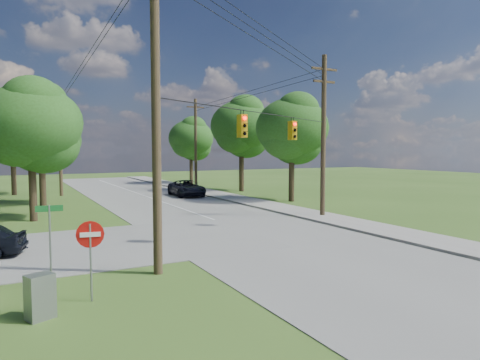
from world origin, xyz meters
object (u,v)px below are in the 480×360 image
pole_north_w (60,142)px  car_main_north (187,188)px  control_cabinet (40,297)px  pole_ne (323,133)px  do_not_enter_sign (90,243)px  pole_sw (156,96)px  pole_north_e (196,143)px

pole_north_w → car_main_north: (10.50, -6.01, -4.35)m
pole_north_w → control_cabinet: size_ratio=8.48×
pole_ne → car_main_north: bearing=102.0°
do_not_enter_sign → control_cabinet: bearing=-141.1°
car_main_north → control_cabinet: bearing=-115.2°
pole_sw → do_not_enter_sign: 5.48m
pole_sw → car_main_north: bearing=66.8°
car_main_north → control_cabinet: car_main_north is taller
pole_ne → pole_north_w: 26.03m
pole_sw → do_not_enter_sign: bearing=-144.8°
control_cabinet → pole_ne: bearing=6.7°
pole_north_w → control_cabinet: pole_north_w is taller
pole_sw → pole_north_w: pole_sw is taller
control_cabinet → pole_north_e: bearing=38.0°
pole_ne → pole_north_e: size_ratio=1.05×
car_main_north → control_cabinet: size_ratio=4.55×
control_cabinet → car_main_north: bearing=38.3°
pole_north_w → do_not_enter_sign: size_ratio=4.25×
pole_sw → car_main_north: 26.24m
pole_ne → control_cabinet: size_ratio=8.90×
car_main_north → control_cabinet: (-14.02, -26.12, -0.19)m
pole_north_e → pole_north_w: bearing=180.0°
pole_ne → pole_north_e: bearing=90.0°
pole_north_w → car_main_north: size_ratio=1.86×
pole_north_e → pole_north_w: size_ratio=1.00×
pole_ne → do_not_enter_sign: pole_ne is taller
pole_north_e → car_main_north: pole_north_e is taller
pole_north_w → do_not_enter_sign: pole_north_w is taller
car_main_north → control_cabinet: 29.65m
pole_ne → pole_north_e: 22.00m
pole_north_w → car_main_north: bearing=-29.8°
pole_north_e → pole_north_w: (-13.90, 0.00, 0.00)m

